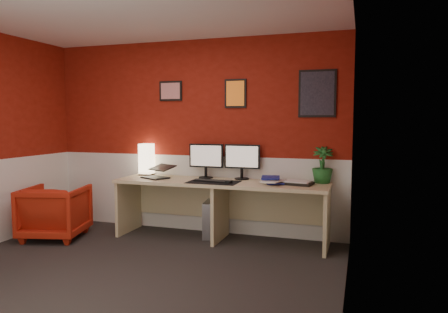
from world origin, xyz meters
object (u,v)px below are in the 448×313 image
(monitor_left, at_px, (206,155))
(pc_tower, at_px, (213,218))
(laptop, at_px, (155,170))
(zen_tray, at_px, (297,183))
(armchair, at_px, (55,212))
(desk, at_px, (220,211))
(shoji_lamp, at_px, (147,160))
(monitor_right, at_px, (242,156))
(potted_plant, at_px, (322,165))

(monitor_left, xyz_separation_m, pc_tower, (0.12, -0.05, -0.80))
(laptop, distance_m, zen_tray, 1.79)
(pc_tower, bearing_deg, armchair, -168.53)
(laptop, xyz_separation_m, zen_tray, (1.79, 0.05, -0.09))
(zen_tray, bearing_deg, pc_tower, 172.98)
(desk, bearing_deg, pc_tower, 132.53)
(armchair, bearing_deg, pc_tower, -173.85)
(shoji_lamp, xyz_separation_m, laptop, (0.26, -0.25, -0.09))
(shoji_lamp, relative_size, pc_tower, 0.89)
(laptop, bearing_deg, monitor_right, 40.49)
(monitor_right, distance_m, zen_tray, 0.79)
(potted_plant, distance_m, pc_tower, 1.52)
(laptop, bearing_deg, pc_tower, 41.14)
(potted_plant, distance_m, armchair, 3.32)
(pc_tower, relative_size, armchair, 0.62)
(monitor_left, distance_m, potted_plant, 1.45)
(desk, distance_m, pc_tower, 0.26)
(pc_tower, bearing_deg, potted_plant, -6.19)
(potted_plant, bearing_deg, monitor_right, -179.99)
(shoji_lamp, xyz_separation_m, monitor_right, (1.33, 0.00, 0.09))
(monitor_right, bearing_deg, desk, -131.62)
(monitor_right, distance_m, armchair, 2.43)
(monitor_right, relative_size, armchair, 0.81)
(desk, bearing_deg, potted_plant, 11.08)
(laptop, bearing_deg, desk, 28.58)
(desk, relative_size, laptop, 7.88)
(monitor_left, bearing_deg, armchair, -156.55)
(zen_tray, relative_size, potted_plant, 0.82)
(desk, distance_m, monitor_left, 0.73)
(desk, relative_size, potted_plant, 6.06)
(desk, height_order, pc_tower, desk)
(laptop, height_order, armchair, laptop)
(monitor_right, height_order, potted_plant, monitor_right)
(zen_tray, height_order, armchair, zen_tray)
(monitor_left, bearing_deg, shoji_lamp, 178.19)
(pc_tower, bearing_deg, zen_tray, -16.44)
(desk, bearing_deg, zen_tray, 1.62)
(monitor_right, xyz_separation_m, potted_plant, (0.98, 0.00, -0.08))
(laptop, bearing_deg, armchair, -127.96)
(monitor_left, distance_m, zen_tray, 1.23)
(armchair, bearing_deg, shoji_lamp, -152.83)
(desk, height_order, armchair, desk)
(zen_tray, distance_m, pc_tower, 1.19)
(monitor_left, relative_size, monitor_right, 1.00)
(desk, xyz_separation_m, zen_tray, (0.92, 0.03, 0.38))
(laptop, distance_m, monitor_left, 0.67)
(laptop, relative_size, pc_tower, 0.73)
(shoji_lamp, distance_m, armchair, 1.31)
(laptop, xyz_separation_m, monitor_left, (0.60, 0.23, 0.18))
(zen_tray, relative_size, pc_tower, 0.78)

